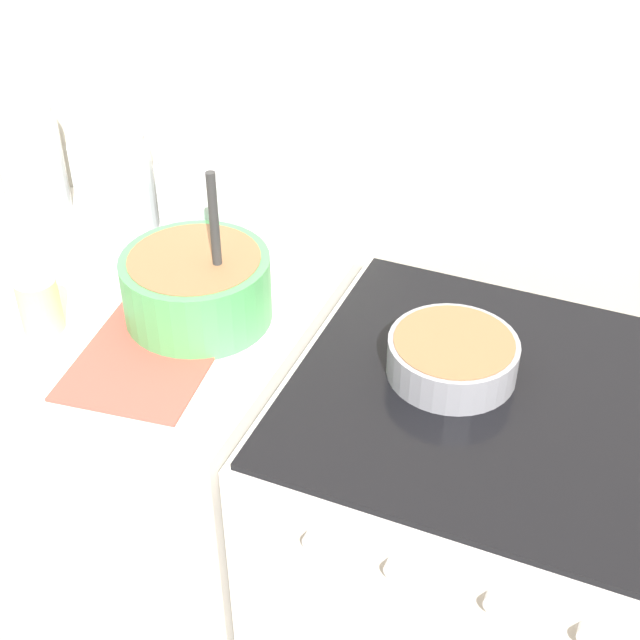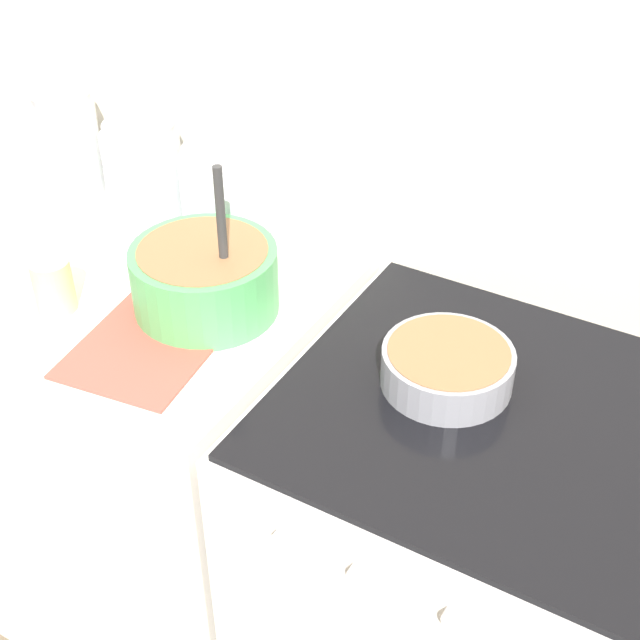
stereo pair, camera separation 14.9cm
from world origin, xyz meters
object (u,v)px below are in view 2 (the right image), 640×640
Objects in this scene: stove at (471,599)px; baking_pan at (447,366)px; storage_jar_right at (225,202)px; storage_jar_middle at (145,178)px; storage_jar_left at (70,152)px; mixing_bowl at (205,276)px; tin_can at (53,285)px.

stove is 0.52m from baking_pan.
baking_pan is 0.59m from storage_jar_right.
baking_pan is at bearing -13.92° from storage_jar_middle.
storage_jar_middle is at bearing 166.29° from stove.
mixing_bowl is at bearing -22.75° from storage_jar_left.
storage_jar_left is at bearing 168.91° from baking_pan.
storage_jar_right is at bearing 162.37° from stove.
storage_jar_left reaches higher than stove.
tin_can is (0.07, -0.35, -0.04)m from storage_jar_middle.
stove is at bearing 0.08° from mixing_bowl.
tin_can is (0.27, -0.35, -0.05)m from storage_jar_left.
tin_can is at bearing -167.00° from baking_pan.
baking_pan is (0.46, 0.02, -0.04)m from mixing_bowl.
mixing_bowl reaches higher than stove.
storage_jar_middle is at bearing 166.08° from baking_pan.
baking_pan is 1.04× the size of storage_jar_right.
stove is 4.60× the size of storage_jar_right.
storage_jar_right reaches higher than stove.
storage_jar_middle reaches higher than tin_can.
tin_can is (-0.23, -0.14, -0.02)m from mixing_bowl.
tin_can is at bearing -149.77° from mixing_bowl.
storage_jar_middle is 1.02× the size of storage_jar_right.
stove is at bearing -11.19° from storage_jar_left.
storage_jar_middle reaches higher than storage_jar_right.
stove is 3.19× the size of mixing_bowl.
mixing_bowl reaches higher than storage_jar_left.
stove is 1.23m from storage_jar_left.
stove is 0.78m from mixing_bowl.
stove is 0.89m from storage_jar_right.
stove is 9.40× the size of tin_can.
mixing_bowl reaches higher than baking_pan.
storage_jar_left is 0.20m from storage_jar_middle.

